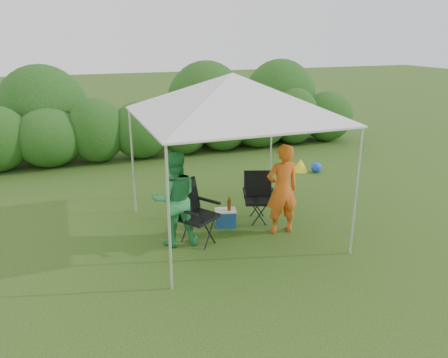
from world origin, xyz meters
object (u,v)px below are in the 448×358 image
object	(u,v)px
chair_right	(258,193)
woman	(174,199)
cooler	(225,218)
man	(282,189)
chair_left	(193,208)
canopy	(233,95)

from	to	relation	value
chair_right	woman	world-z (taller)	woman
cooler	woman	bearing A→B (deg)	-146.45
chair_right	man	size ratio (longest dim) A/B	0.57
chair_left	cooler	size ratio (longest dim) A/B	2.40
woman	cooler	xyz separation A→B (m)	(1.05, 0.36, -0.65)
chair_left	man	size ratio (longest dim) A/B	0.66
chair_right	cooler	world-z (taller)	chair_right
canopy	cooler	world-z (taller)	canopy
man	chair_right	bearing A→B (deg)	-74.04
canopy	chair_left	distance (m)	2.02
chair_left	man	xyz separation A→B (m)	(1.59, -0.19, 0.21)
chair_left	chair_right	bearing A→B (deg)	-15.72
canopy	cooler	distance (m)	2.31
man	cooler	world-z (taller)	man
chair_right	cooler	bearing A→B (deg)	-153.06
canopy	woman	size ratio (longest dim) A/B	1.90
chair_right	chair_left	distance (m)	1.52
canopy	woman	xyz separation A→B (m)	(-1.09, -0.14, -1.65)
man	woman	size ratio (longest dim) A/B	1.00
chair_left	cooler	bearing A→B (deg)	-6.39
canopy	chair_left	xyz separation A→B (m)	(-0.78, -0.16, -1.85)
man	chair_left	bearing A→B (deg)	-3.51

